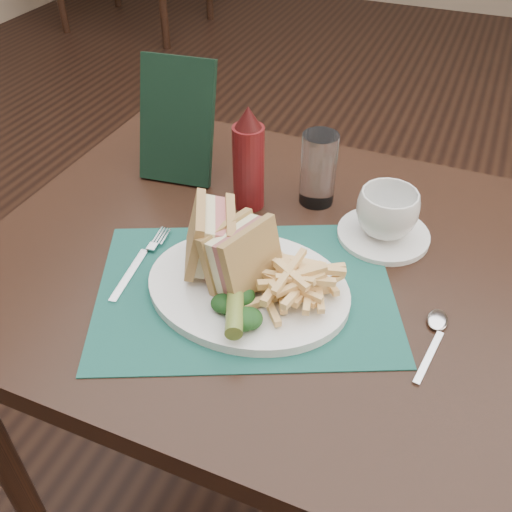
# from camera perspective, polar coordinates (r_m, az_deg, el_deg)

# --- Properties ---
(floor) EXTENTS (7.00, 7.00, 0.00)m
(floor) POSITION_cam_1_polar(r_m,az_deg,el_deg) (1.78, 6.86, -8.71)
(floor) COLOR black
(floor) RESTS_ON ground
(wall_back) EXTENTS (6.00, 0.00, 6.00)m
(wall_back) POSITION_cam_1_polar(r_m,az_deg,el_deg) (4.85, 20.30, 21.91)
(wall_back) COLOR tan
(wall_back) RESTS_ON ground
(table_main) EXTENTS (0.90, 0.75, 0.75)m
(table_main) POSITION_cam_1_polar(r_m,az_deg,el_deg) (1.18, 0.86, -13.62)
(table_main) COLOR black
(table_main) RESTS_ON ground
(placemat) EXTENTS (0.52, 0.46, 0.00)m
(placemat) POSITION_cam_1_polar(r_m,az_deg,el_deg) (0.84, -1.06, -3.45)
(placemat) COLOR #1A5349
(placemat) RESTS_ON table_main
(plate) EXTENTS (0.30, 0.24, 0.01)m
(plate) POSITION_cam_1_polar(r_m,az_deg,el_deg) (0.83, -0.80, -3.21)
(plate) COLOR white
(plate) RESTS_ON placemat
(sandwich_half_a) EXTENTS (0.11, 0.13, 0.10)m
(sandwich_half_a) POSITION_cam_1_polar(r_m,az_deg,el_deg) (0.83, -6.09, 1.87)
(sandwich_half_a) COLOR tan
(sandwich_half_a) RESTS_ON plate
(sandwich_half_b) EXTENTS (0.11, 0.12, 0.10)m
(sandwich_half_b) POSITION_cam_1_polar(r_m,az_deg,el_deg) (0.81, -2.54, 0.70)
(sandwich_half_b) COLOR tan
(sandwich_half_b) RESTS_ON plate
(kale_garnish) EXTENTS (0.11, 0.08, 0.03)m
(kale_garnish) POSITION_cam_1_polar(r_m,az_deg,el_deg) (0.78, -2.40, -4.91)
(kale_garnish) COLOR #123214
(kale_garnish) RESTS_ON plate
(pickle_spear) EXTENTS (0.07, 0.12, 0.03)m
(pickle_spear) POSITION_cam_1_polar(r_m,az_deg,el_deg) (0.77, -2.09, -4.60)
(pickle_spear) COLOR olive
(pickle_spear) RESTS_ON plate
(fries_pile) EXTENTS (0.18, 0.20, 0.06)m
(fries_pile) POSITION_cam_1_polar(r_m,az_deg,el_deg) (0.80, 4.16, -1.98)
(fries_pile) COLOR #FBCD7D
(fries_pile) RESTS_ON plate
(fork) EXTENTS (0.06, 0.17, 0.01)m
(fork) POSITION_cam_1_polar(r_m,az_deg,el_deg) (0.90, -11.57, -0.48)
(fork) COLOR silver
(fork) RESTS_ON placemat
(spoon) EXTENTS (0.06, 0.15, 0.01)m
(spoon) POSITION_cam_1_polar(r_m,az_deg,el_deg) (0.80, 17.22, -8.22)
(spoon) COLOR silver
(spoon) RESTS_ON table_main
(saucer) EXTENTS (0.20, 0.20, 0.01)m
(saucer) POSITION_cam_1_polar(r_m,az_deg,el_deg) (0.96, 12.59, 2.10)
(saucer) COLOR white
(saucer) RESTS_ON table_main
(coffee_cup) EXTENTS (0.12, 0.12, 0.08)m
(coffee_cup) POSITION_cam_1_polar(r_m,az_deg,el_deg) (0.93, 12.97, 4.22)
(coffee_cup) COLOR white
(coffee_cup) RESTS_ON saucer
(drinking_glass) EXTENTS (0.07, 0.07, 0.13)m
(drinking_glass) POSITION_cam_1_polar(r_m,az_deg,el_deg) (0.99, 6.25, 8.63)
(drinking_glass) COLOR silver
(drinking_glass) RESTS_ON table_main
(ketchup_bottle) EXTENTS (0.06, 0.06, 0.19)m
(ketchup_bottle) POSITION_cam_1_polar(r_m,az_deg,el_deg) (0.96, -0.76, 9.73)
(ketchup_bottle) COLOR #540E10
(ketchup_bottle) RESTS_ON table_main
(check_presenter) EXTENTS (0.15, 0.10, 0.22)m
(check_presenter) POSITION_cam_1_polar(r_m,az_deg,el_deg) (1.06, -7.93, 13.21)
(check_presenter) COLOR black
(check_presenter) RESTS_ON table_main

